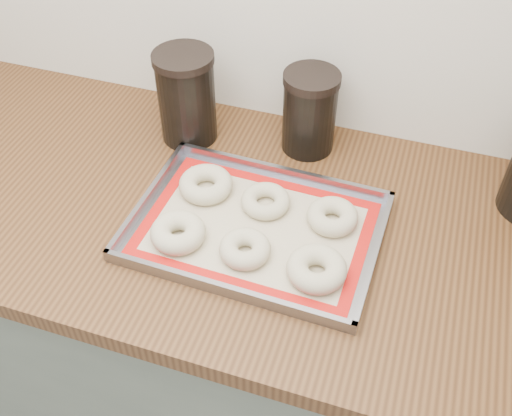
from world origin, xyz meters
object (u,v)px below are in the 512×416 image
(bagel_front_left, at_px, (178,233))
(bagel_front_mid, at_px, (245,249))
(canister_left, at_px, (187,97))
(bagel_back_left, at_px, (206,184))
(bagel_front_right, at_px, (317,269))
(bagel_back_mid, at_px, (266,201))
(baking_tray, at_px, (256,228))
(bagel_back_right, at_px, (332,217))
(canister_mid, at_px, (310,112))

(bagel_front_left, distance_m, bagel_front_mid, 0.13)
(canister_left, bearing_deg, bagel_back_left, -57.63)
(bagel_back_left, bearing_deg, bagel_front_right, -28.56)
(bagel_front_right, xyz_separation_m, bagel_back_mid, (-0.14, 0.14, -0.00))
(baking_tray, bearing_deg, canister_left, 134.95)
(baking_tray, relative_size, bagel_front_mid, 5.06)
(baking_tray, distance_m, bagel_front_left, 0.15)
(bagel_back_mid, xyz_separation_m, canister_left, (-0.23, 0.17, 0.08))
(bagel_front_mid, height_order, bagel_back_right, same)
(canister_left, bearing_deg, bagel_front_right, -39.89)
(bagel_front_right, height_order, bagel_back_left, bagel_front_right)
(bagel_front_left, xyz_separation_m, bagel_back_right, (0.26, 0.13, -0.00))
(bagel_back_left, bearing_deg, bagel_front_left, -90.02)
(baking_tray, bearing_deg, canister_mid, 84.35)
(bagel_front_left, relative_size, bagel_back_mid, 1.07)
(baking_tray, height_order, bagel_back_mid, bagel_back_mid)
(bagel_back_right, distance_m, canister_left, 0.41)
(bagel_front_right, distance_m, bagel_back_right, 0.13)
(baking_tray, distance_m, canister_mid, 0.29)
(bagel_front_mid, distance_m, bagel_back_mid, 0.13)
(bagel_front_right, distance_m, canister_left, 0.48)
(bagel_back_mid, xyz_separation_m, canister_mid, (0.03, 0.21, 0.07))
(baking_tray, bearing_deg, bagel_back_right, 24.18)
(bagel_front_mid, xyz_separation_m, bagel_back_right, (0.13, 0.13, 0.00))
(bagel_front_mid, height_order, bagel_back_left, bagel_back_left)
(bagel_front_right, height_order, bagel_back_right, bagel_front_right)
(baking_tray, relative_size, canister_left, 2.31)
(bagel_back_mid, distance_m, bagel_back_right, 0.13)
(baking_tray, xyz_separation_m, bagel_front_right, (0.14, -0.07, 0.02))
(bagel_front_right, bearing_deg, canister_left, 140.11)
(bagel_back_mid, bearing_deg, canister_mid, 82.51)
(bagel_front_mid, bearing_deg, bagel_front_left, -178.93)
(bagel_front_right, xyz_separation_m, canister_left, (-0.37, 0.31, 0.08))
(bagel_back_left, distance_m, bagel_back_mid, 0.13)
(bagel_front_right, relative_size, canister_mid, 0.59)
(bagel_back_right, bearing_deg, bagel_back_left, 178.07)
(bagel_back_left, height_order, bagel_back_mid, bagel_back_left)
(bagel_front_left, distance_m, canister_left, 0.33)
(canister_mid, bearing_deg, bagel_front_left, -114.08)
(bagel_front_mid, relative_size, bagel_front_right, 0.88)
(bagel_back_left, bearing_deg, canister_mid, 53.29)
(baking_tray, distance_m, bagel_front_right, 0.16)
(bagel_front_right, xyz_separation_m, canister_mid, (-0.11, 0.35, 0.07))
(bagel_front_right, bearing_deg, bagel_front_left, 179.09)
(bagel_front_mid, bearing_deg, bagel_front_right, -2.82)
(bagel_front_mid, xyz_separation_m, bagel_back_left, (-0.13, 0.14, 0.00))
(bagel_back_mid, height_order, bagel_back_right, bagel_back_right)
(bagel_front_right, bearing_deg, bagel_back_right, 91.17)
(baking_tray, distance_m, bagel_front_mid, 0.07)
(canister_mid, bearing_deg, bagel_back_mid, -97.49)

